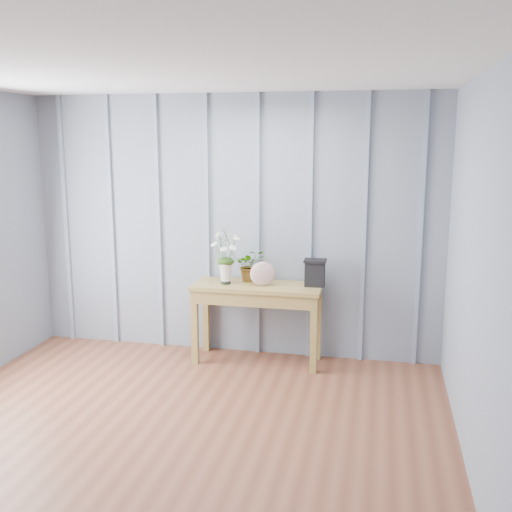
% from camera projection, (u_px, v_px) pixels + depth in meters
% --- Properties ---
extents(ground, '(4.50, 4.50, 0.00)m').
position_uv_depth(ground, '(148.00, 469.00, 3.85)').
color(ground, brown).
rests_on(ground, ground).
extents(room_shell, '(4.00, 4.50, 2.50)m').
position_uv_depth(room_shell, '(187.00, 152.00, 4.34)').
color(room_shell, gray).
rests_on(room_shell, ground).
extents(sideboard, '(1.20, 0.45, 0.75)m').
position_uv_depth(sideboard, '(257.00, 296.00, 5.58)').
color(sideboard, olive).
rests_on(sideboard, ground).
extents(daisy_vase, '(0.39, 0.30, 0.55)m').
position_uv_depth(daisy_vase, '(225.00, 247.00, 5.51)').
color(daisy_vase, black).
rests_on(daisy_vase, sideboard).
extents(spider_plant, '(0.34, 0.33, 0.30)m').
position_uv_depth(spider_plant, '(250.00, 265.00, 5.68)').
color(spider_plant, '#1F3C11').
rests_on(spider_plant, sideboard).
extents(felt_disc_vessel, '(0.24, 0.13, 0.23)m').
position_uv_depth(felt_disc_vessel, '(263.00, 274.00, 5.48)').
color(felt_disc_vessel, '#97495D').
rests_on(felt_disc_vessel, sideboard).
extents(carved_box, '(0.21, 0.16, 0.25)m').
position_uv_depth(carved_box, '(315.00, 272.00, 5.48)').
color(carved_box, black).
rests_on(carved_box, sideboard).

